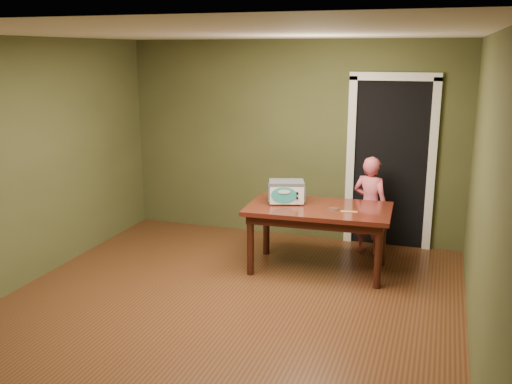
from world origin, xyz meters
TOP-DOWN VIEW (x-y plane):
  - floor at (0.00, 0.00)m, footprint 5.00×5.00m
  - room_shell at (0.00, 0.00)m, footprint 4.52×5.02m
  - doorway at (1.30, 2.78)m, footprint 1.10×0.66m
  - dining_table at (0.64, 1.33)m, footprint 1.64×0.97m
  - toy_oven at (0.25, 1.39)m, footprint 0.48×0.39m
  - baking_pan at (0.82, 1.27)m, footprint 0.10×0.10m
  - spatula at (1.00, 1.23)m, footprint 0.18×0.05m
  - child at (1.12, 2.09)m, footprint 0.52×0.42m

SIDE VIEW (x-z plane):
  - floor at x=0.00m, z-range 0.00..0.00m
  - child at x=1.12m, z-range 0.00..1.22m
  - dining_table at x=0.64m, z-range 0.28..1.03m
  - spatula at x=1.00m, z-range 0.75..0.76m
  - baking_pan at x=0.82m, z-range 0.75..0.77m
  - toy_oven at x=0.25m, z-range 0.76..1.02m
  - doorway at x=1.30m, z-range -0.07..2.18m
  - room_shell at x=0.00m, z-range 0.40..3.01m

